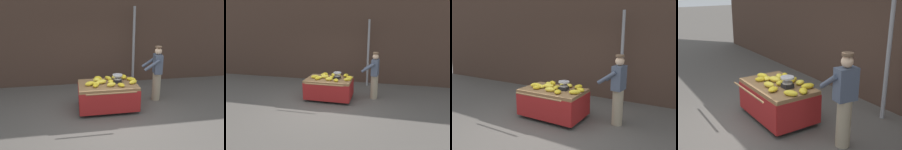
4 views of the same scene
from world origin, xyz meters
The scene contains 20 objects.
ground_plane centered at (0.00, 0.00, 0.00)m, with size 60.00×60.00×0.00m, color #514C47.
back_wall centered at (0.00, 3.16, 2.01)m, with size 16.00×0.24×4.03m, color #473328.
street_pole centered at (1.22, 2.61, 1.43)m, with size 0.09×0.09×2.85m, color gray.
banana_cart centered at (-0.01, 0.73, 0.55)m, with size 1.65×1.24×0.77m.
weighing_scale centered at (0.28, 0.79, 0.89)m, with size 0.28×0.28×0.23m.
banana_bunch_0 centered at (0.05, 1.07, 0.82)m, with size 0.11×0.28×0.11m, color yellow.
banana_bunch_1 centered at (-0.25, 1.06, 0.83)m, with size 0.13×0.23×0.13m, color gold.
banana_bunch_2 centered at (-0.19, 0.77, 0.83)m, with size 0.17×0.29×0.12m, color yellow.
banana_bunch_3 centered at (0.08, 0.76, 0.82)m, with size 0.15×0.22×0.10m, color yellow.
banana_bunch_4 centered at (0.05, 0.49, 0.83)m, with size 0.15×0.26×0.12m, color yellow.
banana_bunch_5 centered at (0.25, 1.11, 0.81)m, with size 0.16×0.22×0.09m, color yellow.
banana_bunch_6 centered at (-0.52, 0.65, 0.83)m, with size 0.14×0.29×0.12m, color yellow.
banana_bunch_7 centered at (-0.35, 0.67, 0.81)m, with size 0.15×0.20×0.09m, color yellow.
banana_bunch_8 centered at (-0.37, 0.51, 0.82)m, with size 0.15×0.21×0.10m, color gold.
banana_bunch_9 centered at (-0.30, 0.94, 0.83)m, with size 0.14×0.21×0.12m, color yellow.
banana_bunch_10 centered at (0.70, 0.88, 0.82)m, with size 0.16×0.27×0.10m, color gold.
banana_bunch_11 centered at (0.31, 0.44, 0.81)m, with size 0.16×0.24×0.09m, color gold.
banana_bunch_12 centered at (0.68, 0.60, 0.82)m, with size 0.13×0.28×0.11m, color yellow.
banana_bunch_13 centered at (0.53, 1.11, 0.82)m, with size 0.17×0.28×0.11m, color gold.
vendor_person centered at (1.57, 1.13, 0.87)m, with size 0.62×0.57×1.71m.
Camera 3 is at (2.97, -3.80, 2.24)m, focal length 34.57 mm.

